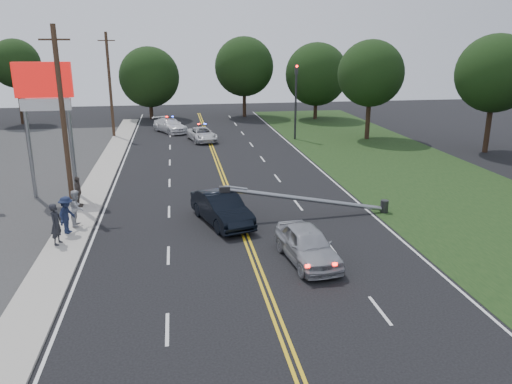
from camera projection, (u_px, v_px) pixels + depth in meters
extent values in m
plane|color=black|center=(267.00, 292.00, 18.90)|extent=(120.00, 120.00, 0.00)
cube|color=#A6A096|center=(81.00, 215.00, 27.04)|extent=(1.80, 70.00, 0.12)
cube|color=black|center=(454.00, 197.00, 30.42)|extent=(12.00, 80.00, 0.01)
cube|color=gold|center=(235.00, 208.00, 28.35)|extent=(0.36, 80.00, 0.00)
cylinder|color=gray|center=(29.00, 141.00, 29.32)|extent=(0.24, 0.24, 7.00)
cylinder|color=gray|center=(71.00, 140.00, 29.69)|extent=(0.24, 0.24, 7.00)
cube|color=#AF0E0B|center=(43.00, 80.00, 28.50)|extent=(3.20, 0.35, 2.00)
cube|color=white|center=(46.00, 104.00, 28.90)|extent=(2.80, 0.30, 0.70)
cylinder|color=#2D2D30|center=(296.00, 103.00, 47.51)|extent=(0.20, 0.20, 7.00)
cube|color=#2D2D30|center=(296.00, 69.00, 46.61)|extent=(0.28, 0.28, 0.90)
sphere|color=#FF0C07|center=(297.00, 66.00, 46.38)|extent=(0.22, 0.22, 0.22)
cylinder|color=#2D2D30|center=(384.00, 206.00, 27.60)|extent=(0.44, 0.44, 0.70)
cylinder|color=gray|center=(307.00, 199.00, 26.74)|extent=(8.90, 0.24, 1.80)
cube|color=#2D2D30|center=(225.00, 189.00, 25.83)|extent=(0.55, 0.32, 0.30)
cylinder|color=#382619|center=(63.00, 119.00, 27.38)|extent=(0.28, 0.28, 10.00)
cube|color=#382619|center=(54.00, 39.00, 26.17)|extent=(1.60, 0.10, 0.10)
cylinder|color=#382619|center=(110.00, 86.00, 48.17)|extent=(0.28, 0.28, 10.00)
cube|color=#382619|center=(106.00, 40.00, 46.96)|extent=(1.60, 0.10, 0.10)
cylinder|color=black|center=(21.00, 107.00, 56.91)|extent=(0.44, 0.44, 3.93)
sphere|color=black|center=(15.00, 63.00, 55.52)|extent=(5.40, 5.40, 5.40)
cylinder|color=black|center=(151.00, 107.00, 60.84)|extent=(0.44, 0.44, 2.92)
sphere|color=black|center=(149.00, 77.00, 59.81)|extent=(7.15, 7.15, 7.15)
cylinder|color=black|center=(244.00, 102.00, 62.70)|extent=(0.44, 0.44, 3.57)
sphere|color=black|center=(244.00, 67.00, 61.44)|extent=(7.25, 7.25, 7.25)
cylinder|color=black|center=(315.00, 106.00, 60.90)|extent=(0.44, 0.44, 3.10)
sphere|color=black|center=(317.00, 74.00, 59.80)|extent=(7.47, 7.47, 7.47)
cylinder|color=black|center=(368.00, 120.00, 48.22)|extent=(0.44, 0.44, 3.62)
sphere|color=black|center=(371.00, 73.00, 46.94)|extent=(6.23, 6.23, 6.23)
cylinder|color=black|center=(488.00, 130.00, 42.27)|extent=(0.44, 0.44, 3.83)
sphere|color=black|center=(495.00, 73.00, 40.91)|extent=(6.37, 6.37, 6.37)
imported|color=black|center=(222.00, 208.00, 25.82)|extent=(3.11, 5.23, 1.63)
imported|color=#A7A9AF|center=(307.00, 245.00, 21.32)|extent=(2.32, 4.69, 1.54)
imported|color=silver|center=(202.00, 134.00, 47.39)|extent=(2.98, 4.91, 1.27)
imported|color=silver|center=(170.00, 125.00, 51.96)|extent=(4.10, 5.35, 1.44)
imported|color=#212228|center=(56.00, 224.00, 22.80)|extent=(0.62, 0.80, 1.96)
imported|color=#AFAFB4|center=(77.00, 208.00, 25.18)|extent=(0.73, 0.92, 1.85)
imported|color=#19223F|center=(67.00, 215.00, 24.15)|extent=(1.03, 1.35, 1.86)
imported|color=#5B5048|center=(78.00, 192.00, 28.07)|extent=(0.44, 1.03, 1.74)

